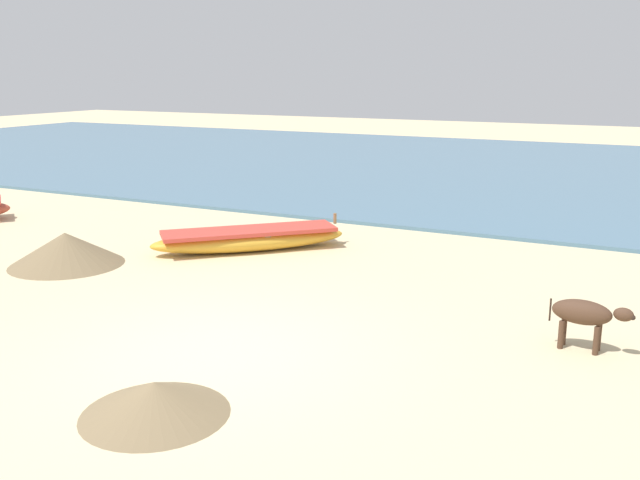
{
  "coord_description": "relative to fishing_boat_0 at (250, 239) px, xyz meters",
  "views": [
    {
      "loc": [
        4.56,
        -6.44,
        3.26
      ],
      "look_at": [
        -0.38,
        3.48,
        0.6
      ],
      "focal_mm": 39.58,
      "sensor_mm": 36.0,
      "label": 1
    }
  ],
  "objects": [
    {
      "name": "fishing_boat_0",
      "position": [
        0.0,
        0.0,
        0.0
      ],
      "size": [
        3.2,
        3.12,
        0.6
      ],
      "rotation": [
        0.0,
        0.0,
        0.77
      ],
      "color": "gold",
      "rests_on": "ground"
    },
    {
      "name": "sea_water",
      "position": [
        2.3,
        12.95,
        -0.18
      ],
      "size": [
        60.0,
        20.0,
        0.08
      ],
      "primitive_type": "cube",
      "color": "slate",
      "rests_on": "ground"
    },
    {
      "name": "debris_pile_0",
      "position": [
        2.61,
        -5.91,
        -0.06
      ],
      "size": [
        2.04,
        2.04,
        0.34
      ],
      "primitive_type": "cone",
      "rotation": [
        0.0,
        0.0,
        5.31
      ],
      "color": "#7A6647",
      "rests_on": "ground"
    },
    {
      "name": "debris_pile_1",
      "position": [
        -2.3,
        -2.26,
        0.06
      ],
      "size": [
        2.42,
        2.42,
        0.57
      ],
      "primitive_type": "cone",
      "rotation": [
        0.0,
        0.0,
        3.43
      ],
      "color": "#7A6647",
      "rests_on": "ground"
    },
    {
      "name": "calf_near_dark",
      "position": [
        6.14,
        -2.34,
        0.22
      ],
      "size": [
        0.96,
        0.32,
        0.62
      ],
      "rotation": [
        0.0,
        0.0,
        6.22
      ],
      "color": "#4C3323",
      "rests_on": "ground"
    },
    {
      "name": "ground",
      "position": [
        2.3,
        -4.39,
        -0.22
      ],
      "size": [
        80.0,
        80.0,
        0.0
      ],
      "primitive_type": "plane",
      "color": "beige"
    }
  ]
}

